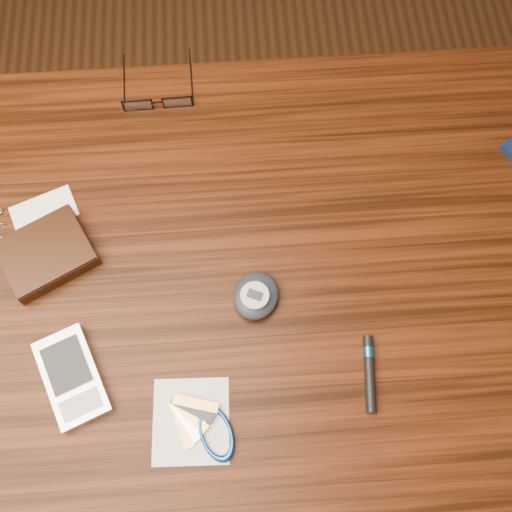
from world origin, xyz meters
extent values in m
plane|color=#472814|center=(0.00, 0.00, 0.00)|extent=(3.80, 3.80, 0.00)
cube|color=#3A1709|center=(0.00, 0.00, 0.73)|extent=(1.00, 0.70, 0.03)
cylinder|color=#4C2814|center=(0.45, -0.30, 0.36)|extent=(0.05, 0.05, 0.71)
cylinder|color=#4C2814|center=(-0.45, 0.30, 0.36)|extent=(0.05, 0.05, 0.71)
cylinder|color=#4C2814|center=(0.45, 0.30, 0.36)|extent=(0.05, 0.05, 0.71)
cube|color=black|center=(-0.23, 0.04, 0.76)|extent=(0.14, 0.13, 0.02)
cube|color=black|center=(-0.23, 0.04, 0.77)|extent=(0.14, 0.13, 0.00)
cube|color=white|center=(-0.25, 0.11, 0.75)|extent=(0.10, 0.08, 0.00)
cube|color=black|center=(-0.12, 0.27, 0.76)|extent=(0.04, 0.00, 0.02)
cube|color=silver|center=(-0.12, 0.27, 0.76)|extent=(0.04, 0.00, 0.02)
cylinder|color=black|center=(-0.14, 0.32, 0.75)|extent=(0.00, 0.11, 0.00)
cube|color=black|center=(-0.06, 0.27, 0.76)|extent=(0.04, 0.00, 0.02)
cube|color=silver|center=(-0.06, 0.27, 0.76)|extent=(0.04, 0.00, 0.02)
cylinder|color=black|center=(-0.04, 0.32, 0.75)|extent=(0.00, 0.11, 0.00)
cube|color=black|center=(-0.09, 0.27, 0.76)|extent=(0.01, 0.00, 0.00)
torus|color=#B4B4B9|center=(-0.30, 0.07, 0.75)|extent=(0.01, 0.01, 0.00)
torus|color=#B4B4B9|center=(-0.30, 0.09, 0.75)|extent=(0.01, 0.00, 0.01)
cube|color=silver|center=(-0.19, -0.12, 0.76)|extent=(0.10, 0.13, 0.02)
cube|color=black|center=(-0.20, -0.11, 0.77)|extent=(0.07, 0.08, 0.00)
cube|color=#9DA0A4|center=(-0.18, -0.16, 0.77)|extent=(0.05, 0.04, 0.00)
ellipsoid|color=black|center=(0.04, -0.03, 0.76)|extent=(0.08, 0.08, 0.02)
cylinder|color=#ADAEB5|center=(0.04, -0.04, 0.77)|extent=(0.04, 0.04, 0.00)
cube|color=black|center=(0.04, -0.04, 0.78)|extent=(0.02, 0.02, 0.00)
cube|color=white|center=(-0.05, -0.18, 0.75)|extent=(0.09, 0.10, 0.00)
torus|color=#134692|center=(-0.02, -0.20, 0.76)|extent=(0.07, 0.07, 0.01)
cube|color=olive|center=(-0.06, -0.19, 0.75)|extent=(0.03, 0.06, 0.00)
cube|color=silver|center=(-0.06, -0.18, 0.75)|extent=(0.04, 0.05, 0.00)
cube|color=#AA823C|center=(-0.05, -0.17, 0.76)|extent=(0.05, 0.05, 0.00)
cube|color=black|center=(-0.05, -0.17, 0.76)|extent=(0.05, 0.04, 0.00)
cube|color=olive|center=(-0.04, -0.16, 0.76)|extent=(0.06, 0.03, 0.00)
cylinder|color=black|center=(0.17, -0.14, 0.76)|extent=(0.02, 0.09, 0.01)
cylinder|color=#155292|center=(0.17, -0.12, 0.76)|extent=(0.01, 0.01, 0.01)
camera|label=1|loc=(0.02, -0.25, 1.46)|focal=40.00mm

